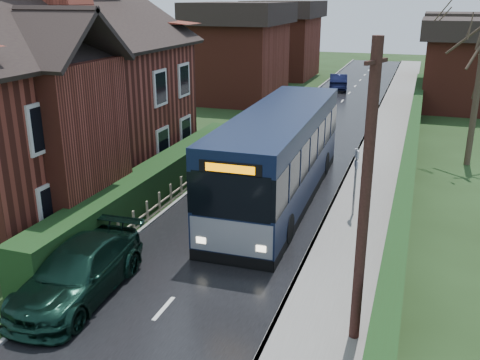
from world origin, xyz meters
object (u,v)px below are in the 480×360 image
at_px(car_silver, 229,151).
at_px(bus_stop_sign, 356,173).
at_px(car_green, 78,272).
at_px(bus, 279,157).
at_px(brick_house, 41,91).
at_px(telegraph_pole, 365,201).

xyz_separation_m(car_silver, bus_stop_sign, (6.80, -4.86, 1.08)).
bearing_deg(car_green, bus_stop_sign, 48.01).
xyz_separation_m(bus, car_silver, (-3.60, 3.91, -1.13)).
distance_m(brick_house, bus_stop_sign, 13.05).
bearing_deg(telegraph_pole, bus, 136.48).
relative_size(bus, bus_stop_sign, 4.50).
relative_size(car_silver, bus_stop_sign, 1.55).
height_order(brick_house, telegraph_pole, brick_house).
distance_m(bus, car_green, 9.74).
xyz_separation_m(bus_stop_sign, telegraph_pole, (1.06, -7.76, 1.88)).
relative_size(brick_house, bus_stop_sign, 5.31).
bearing_deg(brick_house, car_silver, 45.72).
bearing_deg(bus, telegraph_pole, -64.98).
relative_size(bus, car_green, 2.44).
xyz_separation_m(bus, telegraph_pole, (4.26, -8.71, 1.83)).
bearing_deg(bus, brick_house, -168.19).
relative_size(car_green, bus_stop_sign, 1.85).
bearing_deg(bus_stop_sign, car_silver, 122.55).
relative_size(brick_house, car_silver, 3.42).
relative_size(brick_house, bus, 1.18).
xyz_separation_m(car_silver, car_green, (0.25, -12.99, 0.01)).
height_order(brick_house, car_silver, brick_house).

